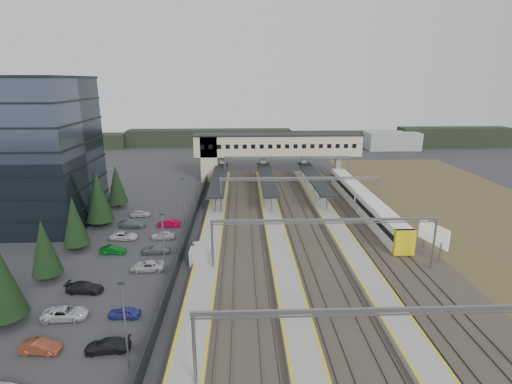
{
  "coord_description": "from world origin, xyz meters",
  "views": [
    {
      "loc": [
        1.73,
        -54.03,
        23.6
      ],
      "look_at": [
        4.3,
        15.81,
        4.0
      ],
      "focal_mm": 28.0,
      "sensor_mm": 36.0,
      "label": 1
    }
  ],
  "objects_px": {
    "footbridge": "(266,147)",
    "office_building": "(11,153)",
    "train": "(363,202)",
    "relay_cabin_far": "(203,250)",
    "billboard": "(433,235)",
    "relay_cabin_near": "(201,257)"
  },
  "relations": [
    {
      "from": "train",
      "to": "billboard",
      "type": "bearing_deg",
      "value": -78.58
    },
    {
      "from": "relay_cabin_far",
      "to": "billboard",
      "type": "bearing_deg",
      "value": -1.34
    },
    {
      "from": "office_building",
      "to": "train",
      "type": "distance_m",
      "value": 60.95
    },
    {
      "from": "relay_cabin_far",
      "to": "office_building",
      "type": "bearing_deg",
      "value": 154.76
    },
    {
      "from": "relay_cabin_near",
      "to": "train",
      "type": "relative_size",
      "value": 0.07
    },
    {
      "from": "relay_cabin_far",
      "to": "footbridge",
      "type": "bearing_deg",
      "value": 75.82
    },
    {
      "from": "office_building",
      "to": "billboard",
      "type": "height_order",
      "value": "office_building"
    },
    {
      "from": "billboard",
      "to": "train",
      "type": "bearing_deg",
      "value": 101.42
    },
    {
      "from": "office_building",
      "to": "footbridge",
      "type": "relative_size",
      "value": 0.6
    },
    {
      "from": "footbridge",
      "to": "office_building",
      "type": "bearing_deg",
      "value": -145.53
    },
    {
      "from": "train",
      "to": "relay_cabin_near",
      "type": "bearing_deg",
      "value": -142.84
    },
    {
      "from": "relay_cabin_far",
      "to": "footbridge",
      "type": "height_order",
      "value": "footbridge"
    },
    {
      "from": "relay_cabin_near",
      "to": "relay_cabin_far",
      "type": "height_order",
      "value": "relay_cabin_near"
    },
    {
      "from": "train",
      "to": "relay_cabin_far",
      "type": "bearing_deg",
      "value": -146.14
    },
    {
      "from": "office_building",
      "to": "train",
      "type": "relative_size",
      "value": 0.61
    },
    {
      "from": "relay_cabin_far",
      "to": "footbridge",
      "type": "xyz_separation_m",
      "value": [
        11.42,
        45.21,
        6.87
      ]
    },
    {
      "from": "office_building",
      "to": "train",
      "type": "xyz_separation_m",
      "value": [
        60.0,
        3.38,
        -10.15
      ]
    },
    {
      "from": "office_building",
      "to": "footbridge",
      "type": "height_order",
      "value": "office_building"
    },
    {
      "from": "footbridge",
      "to": "relay_cabin_far",
      "type": "bearing_deg",
      "value": -104.18
    },
    {
      "from": "relay_cabin_near",
      "to": "relay_cabin_far",
      "type": "xyz_separation_m",
      "value": [
        0.02,
        2.43,
        -0.11
      ]
    },
    {
      "from": "office_building",
      "to": "relay_cabin_near",
      "type": "bearing_deg",
      "value": -28.68
    },
    {
      "from": "train",
      "to": "footbridge",
      "type": "bearing_deg",
      "value": 121.48
    }
  ]
}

